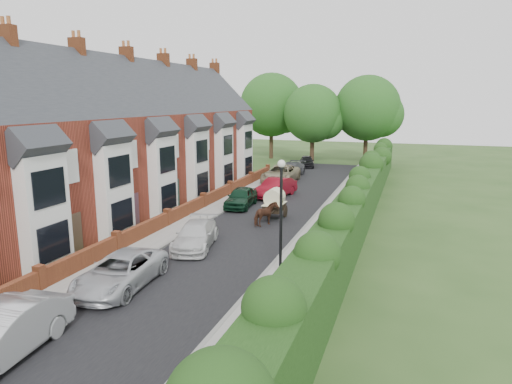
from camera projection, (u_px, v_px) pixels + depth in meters
ground at (159, 312)px, 16.42m from camera, size 140.00×140.00×0.00m
road at (249, 229)px, 26.77m from camera, size 6.00×58.00×0.02m
pavement_hedge_side at (318, 235)px, 25.46m from camera, size 2.20×58.00×0.12m
pavement_house_side at (190, 223)px, 27.99m from camera, size 1.70×58.00×0.12m
kerb_hedge_side at (300, 233)px, 25.79m from camera, size 0.18×58.00×0.13m
kerb_house_side at (202, 224)px, 27.73m from camera, size 0.18×58.00×0.13m
hedge at (352, 211)px, 24.58m from camera, size 2.10×58.00×2.85m
terrace_row at (86, 149)px, 28.24m from camera, size 9.05×40.50×11.50m
garden_wall_row at (167, 219)px, 27.30m from camera, size 0.35×40.35×1.10m
lamppost at (281, 206)px, 18.39m from camera, size 0.32×0.32×5.16m
tree_far_left at (316, 115)px, 53.27m from camera, size 7.14×6.80×9.29m
tree_far_right at (371, 110)px, 53.08m from camera, size 7.98×7.60×10.31m
tree_far_back at (275, 107)px, 57.76m from camera, size 8.40×8.00×10.82m
car_silver_a at (0, 335)px, 13.24m from camera, size 2.14×4.95×1.58m
car_silver_b at (120, 272)px, 18.41m from camera, size 2.61×5.02×1.35m
car_white at (195, 235)px, 23.41m from camera, size 2.77×4.75×1.29m
car_green at (241, 197)px, 32.24m from camera, size 2.03×4.28×1.41m
car_red at (276, 188)px, 35.56m from camera, size 2.51×4.75×1.49m
car_beige at (281, 174)px, 41.75m from camera, size 2.70×5.76×1.59m
car_grey at (291, 169)px, 45.13m from camera, size 2.31×4.90×1.38m
car_black at (307, 161)px, 51.51m from camera, size 2.42×4.03×1.29m
horse at (266, 214)px, 27.42m from camera, size 1.37×1.84×1.42m
horse_cart at (275, 201)px, 29.01m from camera, size 1.24×2.74×1.98m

